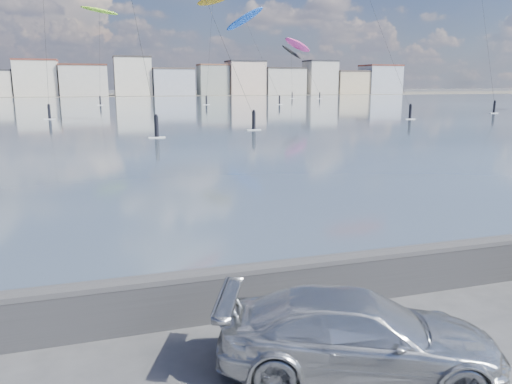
{
  "coord_description": "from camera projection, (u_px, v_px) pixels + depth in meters",
  "views": [
    {
      "loc": [
        -2.18,
        -6.1,
        4.52
      ],
      "look_at": [
        1.0,
        4.0,
        2.2
      ],
      "focal_mm": 35.0,
      "sensor_mm": 36.0,
      "label": 1
    }
  ],
  "objects": [
    {
      "name": "seawall",
      "position": [
        227.0,
        290.0,
        9.68
      ],
      "size": [
        400.0,
        0.36,
        1.08
      ],
      "color": "#28282B",
      "rests_on": "ground"
    },
    {
      "name": "kitesurfer_0",
      "position": [
        291.0,
        52.0,
        155.67
      ],
      "size": [
        7.09,
        15.52,
        17.02
      ],
      "color": "black",
      "rests_on": "ground"
    },
    {
      "name": "kitesurfer_1",
      "position": [
        99.0,
        12.0,
        112.04
      ],
      "size": [
        8.61,
        15.11,
        21.72
      ],
      "color": "#8CD826",
      "rests_on": "ground"
    },
    {
      "name": "car_silver",
      "position": [
        359.0,
        335.0,
        7.83
      ],
      "size": [
        4.81,
        3.39,
        1.29
      ],
      "primitive_type": "imported",
      "rotation": [
        0.0,
        0.0,
        1.17
      ],
      "color": "#B7BABF",
      "rests_on": "ground"
    },
    {
      "name": "far_shore_strip",
      "position": [
        102.0,
        95.0,
        193.63
      ],
      "size": [
        500.0,
        60.0,
        0.0
      ],
      "primitive_type": "cube",
      "color": "#4C473D",
      "rests_on": "ground"
    },
    {
      "name": "kitesurfer_13",
      "position": [
        213.0,
        2.0,
        109.01
      ],
      "size": [
        8.03,
        11.8,
        23.78
      ],
      "color": "#BF8C19",
      "rests_on": "ground"
    },
    {
      "name": "far_buildings",
      "position": [
        105.0,
        79.0,
        179.68
      ],
      "size": [
        240.79,
        13.26,
        14.6
      ],
      "color": "#B7C6BC",
      "rests_on": "ground"
    },
    {
      "name": "kitesurfer_16",
      "position": [
        245.0,
        20.0,
        116.24
      ],
      "size": [
        9.64,
        18.88,
        22.55
      ],
      "color": "blue",
      "rests_on": "ground"
    },
    {
      "name": "kitesurfer_5",
      "position": [
        298.0,
        45.0,
        151.39
      ],
      "size": [
        10.81,
        13.53,
        18.61
      ],
      "color": "#E5338C",
      "rests_on": "ground"
    },
    {
      "name": "bay_water",
      "position": [
        109.0,
        108.0,
        92.54
      ],
      "size": [
        500.0,
        177.0,
        0.0
      ],
      "primitive_type": "cube",
      "color": "#32414E",
      "rests_on": "ground"
    }
  ]
}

